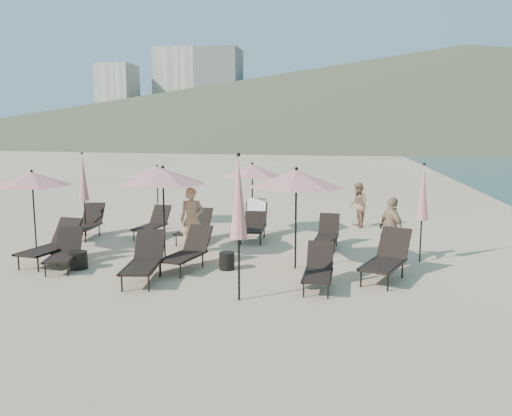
% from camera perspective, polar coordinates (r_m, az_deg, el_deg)
% --- Properties ---
extents(ground, '(800.00, 800.00, 0.00)m').
position_cam_1_polar(ground, '(11.44, -4.72, -7.87)').
color(ground, '#D6BA8C').
rests_on(ground, ground).
extents(volcanic_headland, '(690.00, 690.00, 55.00)m').
position_cam_1_polar(volcanic_headland, '(321.35, 24.57, 11.58)').
color(volcanic_headland, brown).
rests_on(volcanic_headland, ground).
extents(hotel_skyline, '(109.00, 82.00, 55.00)m').
position_cam_1_polar(hotel_skyline, '(298.65, -7.28, 12.11)').
color(hotel_skyline, beige).
rests_on(hotel_skyline, ground).
extents(lounger_0, '(0.87, 1.87, 1.04)m').
position_cam_1_polar(lounger_0, '(13.57, -22.26, -3.81)').
color(lounger_0, black).
rests_on(lounger_0, ground).
extents(lounger_1, '(1.06, 1.68, 0.91)m').
position_cam_1_polar(lounger_1, '(12.90, -21.03, -4.62)').
color(lounger_1, black).
rests_on(lounger_1, ground).
extents(lounger_2, '(0.99, 1.86, 1.01)m').
position_cam_1_polar(lounger_2, '(11.31, -12.64, -5.75)').
color(lounger_2, black).
rests_on(lounger_2, ground).
extents(lounger_3, '(0.93, 1.76, 0.96)m').
position_cam_1_polar(lounger_3, '(12.11, -7.81, -4.83)').
color(lounger_3, black).
rests_on(lounger_3, ground).
extents(lounger_4, '(0.60, 1.53, 0.88)m').
position_cam_1_polar(lounger_4, '(10.62, 7.16, -6.89)').
color(lounger_4, black).
rests_on(lounger_4, ground).
extents(lounger_5, '(1.25, 1.95, 1.05)m').
position_cam_1_polar(lounger_5, '(11.50, 14.70, -5.51)').
color(lounger_5, black).
rests_on(lounger_5, ground).
extents(lounger_6, '(0.91, 1.83, 1.01)m').
position_cam_1_polar(lounger_6, '(16.61, -18.75, -1.58)').
color(lounger_6, black).
rests_on(lounger_6, ground).
extents(lounger_7, '(0.76, 1.67, 0.93)m').
position_cam_1_polar(lounger_7, '(16.19, -11.68, -1.69)').
color(lounger_7, black).
rests_on(lounger_7, ground).
extents(lounger_8, '(0.76, 1.70, 0.95)m').
position_cam_1_polar(lounger_8, '(15.20, -6.99, -2.18)').
color(lounger_8, black).
rests_on(lounger_8, ground).
extents(lounger_9, '(0.87, 1.97, 1.19)m').
position_cam_1_polar(lounger_9, '(15.48, -0.19, -1.46)').
color(lounger_9, black).
rests_on(lounger_9, ground).
extents(lounger_10, '(0.64, 1.59, 0.91)m').
position_cam_1_polar(lounger_10, '(14.38, 8.17, -2.88)').
color(lounger_10, black).
rests_on(lounger_10, ground).
extents(umbrella_open_0, '(2.11, 2.11, 2.27)m').
position_cam_1_polar(umbrella_open_0, '(14.94, -24.22, 3.03)').
color(umbrella_open_0, black).
rests_on(umbrella_open_0, ground).
extents(umbrella_open_1, '(2.25, 2.25, 2.42)m').
position_cam_1_polar(umbrella_open_1, '(13.14, -10.59, 3.60)').
color(umbrella_open_1, black).
rests_on(umbrella_open_1, ground).
extents(umbrella_open_2, '(2.28, 2.28, 2.45)m').
position_cam_1_polar(umbrella_open_2, '(11.79, 4.62, 3.34)').
color(umbrella_open_2, black).
rests_on(umbrella_open_2, ground).
extents(umbrella_open_3, '(2.01, 2.01, 2.16)m').
position_cam_1_polar(umbrella_open_3, '(18.31, -11.25, 4.10)').
color(umbrella_open_3, black).
rests_on(umbrella_open_3, ground).
extents(umbrella_open_4, '(2.17, 2.17, 2.34)m').
position_cam_1_polar(umbrella_open_4, '(16.25, -0.43, 4.31)').
color(umbrella_open_4, black).
rests_on(umbrella_open_4, ground).
extents(umbrella_closed_0, '(0.33, 0.33, 2.86)m').
position_cam_1_polar(umbrella_closed_0, '(9.44, -2.00, 1.07)').
color(umbrella_closed_0, black).
rests_on(umbrella_closed_0, ground).
extents(umbrella_closed_1, '(0.29, 0.29, 2.52)m').
position_cam_1_polar(umbrella_closed_1, '(13.14, 18.53, 1.60)').
color(umbrella_closed_1, black).
rests_on(umbrella_closed_1, ground).
extents(umbrella_closed_2, '(0.31, 0.31, 2.68)m').
position_cam_1_polar(umbrella_closed_2, '(16.67, -19.15, 3.26)').
color(umbrella_closed_2, black).
rests_on(umbrella_closed_2, ground).
extents(side_table_0, '(0.43, 0.43, 0.43)m').
position_cam_1_polar(side_table_0, '(12.78, -19.63, -5.63)').
color(side_table_0, black).
rests_on(side_table_0, ground).
extents(side_table_1, '(0.38, 0.38, 0.42)m').
position_cam_1_polar(side_table_1, '(12.02, -3.35, -6.05)').
color(side_table_1, black).
rests_on(side_table_1, ground).
extents(beachgoer_a, '(0.76, 0.62, 1.79)m').
position_cam_1_polar(beachgoer_a, '(13.74, -7.33, -1.38)').
color(beachgoer_a, tan).
rests_on(beachgoer_a, ground).
extents(beachgoer_b, '(0.80, 0.91, 1.57)m').
position_cam_1_polar(beachgoer_b, '(17.78, 11.57, 0.33)').
color(beachgoer_b, '#A97657').
rests_on(beachgoer_b, ground).
extents(beachgoer_c, '(0.84, 1.04, 1.65)m').
position_cam_1_polar(beachgoer_c, '(13.14, 15.23, -2.34)').
color(beachgoer_c, tan).
rests_on(beachgoer_c, ground).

